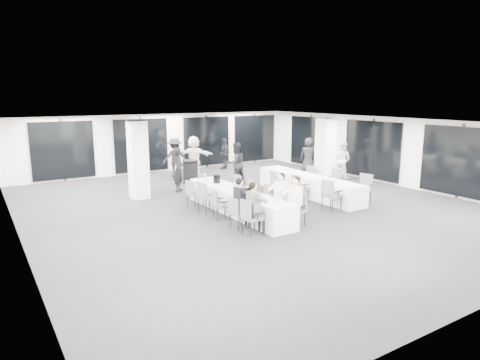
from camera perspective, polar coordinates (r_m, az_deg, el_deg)
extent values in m
cube|color=black|center=(14.48, 1.63, -3.58)|extent=(14.00, 16.00, 0.02)
cube|color=silver|center=(14.02, 1.70, 7.63)|extent=(14.00, 16.00, 0.02)
cube|color=silver|center=(11.86, -27.72, -1.23)|extent=(0.02, 16.00, 2.80)
cube|color=silver|center=(18.97, 19.56, 3.66)|extent=(0.02, 16.00, 2.80)
cube|color=silver|center=(21.24, -10.52, 4.88)|extent=(14.00, 0.02, 2.80)
cube|color=black|center=(21.18, -10.45, 4.73)|extent=(13.60, 0.06, 2.50)
cube|color=black|center=(19.55, 17.13, 3.88)|extent=(0.06, 14.00, 2.50)
cube|color=white|center=(15.80, -13.42, 2.60)|extent=(0.60, 0.60, 2.80)
cube|color=white|center=(17.57, 11.28, 3.54)|extent=(0.60, 0.60, 2.80)
cube|color=silver|center=(13.55, -0.32, -2.94)|extent=(0.90, 5.00, 0.75)
cube|color=silver|center=(16.19, 9.09, -0.72)|extent=(0.90, 5.00, 0.75)
cylinder|color=black|center=(18.19, -6.62, 1.06)|extent=(0.63, 0.63, 0.99)
cylinder|color=black|center=(18.11, -6.66, 2.60)|extent=(0.72, 0.72, 0.02)
cube|color=#575A60|center=(11.54, 1.69, -5.06)|extent=(0.47, 0.49, 0.08)
cube|color=#575A60|center=(11.35, 0.76, -3.91)|extent=(0.06, 0.47, 0.47)
cylinder|color=black|center=(11.67, 0.29, -6.15)|extent=(0.04, 0.04, 0.42)
cylinder|color=black|center=(11.34, 1.40, -6.67)|extent=(0.04, 0.04, 0.42)
cylinder|color=black|center=(11.88, 1.95, -5.83)|extent=(0.04, 0.04, 0.42)
cylinder|color=black|center=(11.56, 3.09, -6.33)|extent=(0.04, 0.04, 0.42)
cube|color=black|center=(11.70, 1.00, -3.96)|extent=(0.35, 0.04, 0.04)
cube|color=black|center=(11.29, 2.41, -4.53)|extent=(0.35, 0.04, 0.04)
cube|color=#575A60|center=(12.09, -0.09, -4.48)|extent=(0.48, 0.50, 0.07)
cube|color=#575A60|center=(11.90, -0.85, -3.49)|extent=(0.11, 0.43, 0.43)
cylinder|color=black|center=(12.18, -1.33, -5.48)|extent=(0.03, 0.03, 0.38)
cylinder|color=black|center=(11.90, -0.21, -5.88)|extent=(0.03, 0.03, 0.38)
cylinder|color=black|center=(12.40, 0.03, -5.17)|extent=(0.03, 0.03, 0.38)
cylinder|color=black|center=(12.13, 1.15, -5.55)|extent=(0.03, 0.03, 0.38)
cube|color=black|center=(12.22, -0.78, -3.54)|extent=(0.32, 0.08, 0.04)
cube|color=black|center=(11.88, 0.63, -3.99)|extent=(0.32, 0.08, 0.04)
cube|color=#575A60|center=(12.94, -2.52, -3.40)|extent=(0.50, 0.52, 0.08)
cube|color=#575A60|center=(12.81, -3.40, -2.38)|extent=(0.12, 0.44, 0.44)
cylinder|color=black|center=(13.11, -3.58, -4.27)|extent=(0.03, 0.03, 0.39)
cylinder|color=black|center=(12.76, -3.00, -4.69)|extent=(0.03, 0.03, 0.39)
cylinder|color=black|center=(13.23, -2.03, -4.10)|extent=(0.03, 0.03, 0.39)
cylinder|color=black|center=(12.89, -1.42, -4.51)|extent=(0.03, 0.03, 0.39)
cube|color=black|center=(13.11, -2.89, -2.47)|extent=(0.32, 0.09, 0.04)
cube|color=black|center=(12.68, -2.14, -2.94)|extent=(0.32, 0.09, 0.04)
cube|color=#575A60|center=(13.66, -4.33, -2.41)|extent=(0.54, 0.56, 0.08)
cube|color=#575A60|center=(13.47, -5.16, -1.38)|extent=(0.12, 0.49, 0.49)
cylinder|color=black|center=(13.78, -5.54, -3.42)|extent=(0.04, 0.04, 0.43)
cylinder|color=black|center=(13.44, -4.55, -3.78)|extent=(0.04, 0.04, 0.43)
cylinder|color=black|center=(14.01, -4.09, -3.15)|extent=(0.04, 0.04, 0.43)
cylinder|color=black|center=(13.68, -3.08, -3.50)|extent=(0.04, 0.04, 0.43)
cube|color=black|center=(13.84, -4.96, -1.49)|extent=(0.36, 0.08, 0.04)
cube|color=black|center=(13.41, -3.70, -1.88)|extent=(0.36, 0.08, 0.04)
cube|color=#575A60|center=(14.46, -6.00, -1.89)|extent=(0.52, 0.53, 0.08)
cube|color=#575A60|center=(14.28, -6.68, -1.02)|extent=(0.15, 0.44, 0.43)
cylinder|color=black|center=(14.54, -7.03, -2.77)|extent=(0.03, 0.03, 0.39)
cylinder|color=black|center=(14.25, -6.11, -3.04)|extent=(0.03, 0.03, 0.39)
cylinder|color=black|center=(14.77, -5.87, -2.52)|extent=(0.03, 0.03, 0.39)
cylinder|color=black|center=(14.48, -4.93, -2.78)|extent=(0.03, 0.03, 0.39)
cube|color=black|center=(14.60, -6.59, -1.12)|extent=(0.32, 0.10, 0.04)
cube|color=black|center=(14.24, -5.43, -1.41)|extent=(0.32, 0.10, 0.04)
cube|color=#575A60|center=(12.43, 7.39, -4.03)|extent=(0.48, 0.50, 0.08)
cube|color=#575A60|center=(12.51, 8.14, -2.70)|extent=(0.09, 0.45, 0.45)
cylinder|color=black|center=(12.49, 8.63, -5.13)|extent=(0.04, 0.04, 0.40)
cylinder|color=black|center=(12.76, 7.41, -4.74)|extent=(0.04, 0.04, 0.40)
cylinder|color=black|center=(12.23, 7.31, -5.45)|extent=(0.04, 0.04, 0.40)
cylinder|color=black|center=(12.51, 6.09, -5.05)|extent=(0.04, 0.04, 0.40)
cube|color=black|center=(12.22, 8.19, -3.52)|extent=(0.33, 0.06, 0.04)
cube|color=black|center=(12.56, 6.65, -3.07)|extent=(0.33, 0.06, 0.04)
cube|color=#575A60|center=(12.94, 5.48, -3.37)|extent=(0.50, 0.51, 0.08)
cube|color=#575A60|center=(13.02, 6.19, -2.09)|extent=(0.10, 0.45, 0.45)
cylinder|color=black|center=(13.00, 6.68, -4.42)|extent=(0.04, 0.04, 0.40)
cylinder|color=black|center=(13.27, 5.49, -4.07)|extent=(0.04, 0.04, 0.40)
cylinder|color=black|center=(12.74, 5.42, -4.73)|extent=(0.04, 0.04, 0.40)
cylinder|color=black|center=(13.01, 4.23, -4.36)|extent=(0.04, 0.04, 0.40)
cube|color=black|center=(12.73, 6.25, -2.86)|extent=(0.34, 0.07, 0.04)
cube|color=black|center=(13.07, 4.75, -2.45)|extent=(0.34, 0.07, 0.04)
cube|color=#575A60|center=(13.75, 2.86, -2.55)|extent=(0.50, 0.52, 0.07)
cube|color=#575A60|center=(13.77, 3.64, -1.45)|extent=(0.13, 0.43, 0.43)
cylinder|color=black|center=(13.72, 3.88, -3.58)|extent=(0.03, 0.03, 0.38)
cylinder|color=black|center=(14.04, 3.22, -3.22)|extent=(0.03, 0.03, 0.38)
cylinder|color=black|center=(13.56, 2.46, -3.73)|extent=(0.03, 0.03, 0.38)
cylinder|color=black|center=(13.89, 1.82, -3.36)|extent=(0.03, 0.03, 0.38)
cube|color=black|center=(13.50, 3.28, -2.11)|extent=(0.32, 0.09, 0.04)
cube|color=black|center=(13.92, 2.46, -1.70)|extent=(0.32, 0.09, 0.04)
cube|color=#575A60|center=(14.50, 0.72, -1.79)|extent=(0.48, 0.50, 0.08)
cube|color=#575A60|center=(14.54, 1.46, -0.73)|extent=(0.11, 0.44, 0.43)
cylinder|color=black|center=(14.48, 1.72, -2.75)|extent=(0.03, 0.03, 0.39)
cylinder|color=black|center=(14.80, 1.05, -2.44)|extent=(0.03, 0.03, 0.39)
cylinder|color=black|center=(14.31, 0.38, -2.91)|extent=(0.03, 0.03, 0.39)
cylinder|color=black|center=(14.64, -0.27, -2.59)|extent=(0.03, 0.03, 0.39)
cube|color=black|center=(14.26, 1.14, -1.35)|extent=(0.32, 0.07, 0.04)
cube|color=black|center=(14.67, 0.31, -0.99)|extent=(0.32, 0.07, 0.04)
cube|color=#575A60|center=(15.19, -1.00, -1.17)|extent=(0.44, 0.46, 0.08)
cube|color=#575A60|center=(15.25, -0.33, -0.14)|extent=(0.06, 0.44, 0.44)
cylinder|color=black|center=(15.19, -0.02, -2.07)|extent=(0.03, 0.03, 0.39)
cylinder|color=black|center=(15.50, -0.76, -1.80)|extent=(0.03, 0.03, 0.39)
cylinder|color=black|center=(14.99, -1.25, -2.25)|extent=(0.03, 0.03, 0.39)
cylinder|color=black|center=(15.31, -1.97, -1.97)|extent=(0.03, 0.03, 0.39)
cube|color=black|center=(14.96, -0.53, -0.73)|extent=(0.32, 0.04, 0.04)
cube|color=black|center=(15.36, -1.46, -0.42)|extent=(0.32, 0.04, 0.04)
cube|color=#575A60|center=(14.24, 12.15, -2.04)|extent=(0.54, 0.56, 0.09)
cube|color=#575A60|center=(14.00, 11.57, -1.02)|extent=(0.11, 0.50, 0.50)
cylinder|color=black|center=(14.27, 10.88, -3.04)|extent=(0.04, 0.04, 0.44)
cylinder|color=black|center=(14.00, 12.20, -3.38)|extent=(0.04, 0.04, 0.44)
cylinder|color=black|center=(14.59, 12.01, -2.77)|extent=(0.04, 0.04, 0.44)
cylinder|color=black|center=(14.33, 13.32, -3.09)|extent=(0.04, 0.04, 0.44)
cube|color=black|center=(14.37, 11.36, -1.13)|extent=(0.37, 0.08, 0.04)
cube|color=black|center=(14.03, 13.02, -1.50)|extent=(0.37, 0.08, 0.04)
cube|color=#575A60|center=(15.37, 8.07, -1.08)|extent=(0.47, 0.49, 0.08)
cube|color=#575A60|center=(15.18, 7.46, -0.19)|extent=(0.07, 0.45, 0.45)
cylinder|color=black|center=(15.45, 7.03, -1.90)|extent=(0.04, 0.04, 0.40)
cylinder|color=black|center=(15.15, 7.92, -2.19)|extent=(0.04, 0.04, 0.40)
cylinder|color=black|center=(15.69, 8.17, -1.73)|extent=(0.04, 0.04, 0.40)
cylinder|color=black|center=(15.39, 9.08, -2.01)|extent=(0.04, 0.04, 0.40)
cube|color=black|center=(15.52, 7.53, -0.31)|extent=(0.34, 0.05, 0.04)
cube|color=black|center=(15.15, 8.67, -0.63)|extent=(0.34, 0.05, 0.04)
cube|color=#575A60|center=(16.38, 5.08, -0.34)|extent=(0.47, 0.49, 0.07)
cube|color=#575A60|center=(16.23, 4.48, 0.46)|extent=(0.10, 0.43, 0.42)
cylinder|color=black|center=(16.49, 4.19, -1.05)|extent=(0.03, 0.03, 0.38)
cylinder|color=black|center=(16.18, 4.84, -1.30)|extent=(0.03, 0.03, 0.38)
cylinder|color=black|center=(16.68, 5.29, -0.93)|extent=(0.03, 0.03, 0.38)
cylinder|color=black|center=(16.37, 5.95, -1.17)|extent=(0.03, 0.03, 0.38)
cube|color=black|center=(16.55, 4.68, 0.34)|extent=(0.32, 0.07, 0.04)
cube|color=black|center=(16.16, 5.51, 0.06)|extent=(0.32, 0.07, 0.04)
cube|color=#575A60|center=(15.36, 15.95, -1.28)|extent=(0.56, 0.58, 0.09)
cube|color=#575A60|center=(15.49, 16.48, -0.11)|extent=(0.14, 0.49, 0.49)
cylinder|color=black|center=(15.48, 16.99, -2.23)|extent=(0.04, 0.04, 0.44)
cylinder|color=black|center=(15.70, 15.67, -1.97)|extent=(0.04, 0.04, 0.44)
cylinder|color=black|center=(15.13, 16.13, -2.49)|extent=(0.04, 0.04, 0.44)
cylinder|color=black|center=(15.35, 14.80, -2.22)|extent=(0.04, 0.04, 0.44)
cube|color=black|center=(15.18, 16.83, -0.77)|extent=(0.36, 0.10, 0.04)
cube|color=black|center=(15.46, 15.16, -0.47)|extent=(0.36, 0.10, 0.04)
cube|color=#575A60|center=(16.33, 12.18, -0.37)|extent=(0.51, 0.53, 0.08)
cube|color=#575A60|center=(16.45, 12.77, 0.70)|extent=(0.09, 0.49, 0.49)
cylinder|color=black|center=(16.40, 13.18, -1.29)|extent=(0.04, 0.04, 0.43)
cylinder|color=black|center=(16.68, 12.10, -1.04)|extent=(0.04, 0.04, 0.43)
cylinder|color=black|center=(16.09, 12.18, -1.49)|extent=(0.04, 0.04, 0.43)
cylinder|color=black|center=(16.37, 11.10, -1.22)|extent=(0.04, 0.04, 0.43)
cube|color=black|center=(16.12, 12.89, 0.10)|extent=(0.36, 0.06, 0.04)
cube|color=black|center=(16.47, 11.53, 0.39)|extent=(0.36, 0.06, 0.04)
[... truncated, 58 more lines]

